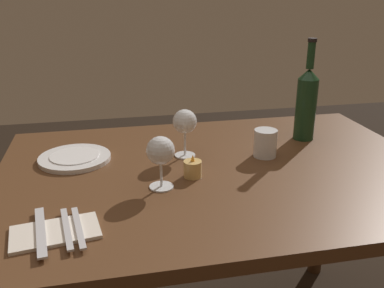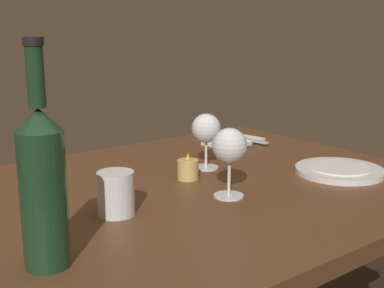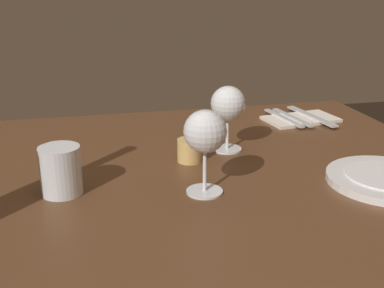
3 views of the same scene
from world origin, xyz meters
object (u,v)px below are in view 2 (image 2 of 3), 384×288
object	(u,v)px
wine_bottle	(43,183)
wine_glass_right	(230,148)
folded_napkin	(234,141)
table_knife	(241,138)
fork_outer	(222,141)
votive_candle	(188,170)
wine_glass_left	(206,130)
dinner_plate	(339,170)
fork_inner	(228,140)
water_tumbler	(116,195)

from	to	relation	value
wine_bottle	wine_glass_right	bearing A→B (deg)	9.44
folded_napkin	table_knife	size ratio (longest dim) A/B	0.97
fork_outer	votive_candle	bearing A→B (deg)	-143.45
votive_candle	fork_outer	distance (m)	0.38
wine_bottle	votive_candle	world-z (taller)	wine_bottle
wine_glass_left	wine_glass_right	distance (m)	0.23
wine_bottle	dinner_plate	distance (m)	0.80
dinner_plate	table_knife	world-z (taller)	dinner_plate
fork_outer	table_knife	world-z (taller)	same
wine_glass_left	fork_outer	xyz separation A→B (m)	(0.21, 0.18, -0.09)
wine_glass_left	table_knife	world-z (taller)	wine_glass_left
wine_glass_left	wine_glass_right	world-z (taller)	wine_glass_right
wine_bottle	table_knife	size ratio (longest dim) A/B	1.66
wine_glass_right	dinner_plate	distance (m)	0.36
folded_napkin	wine_glass_right	bearing A→B (deg)	-133.43
fork_inner	table_knife	size ratio (longest dim) A/B	0.85
votive_candle	wine_glass_left	bearing A→B (deg)	26.88
votive_candle	water_tumbler	bearing A→B (deg)	-157.87
wine_bottle	fork_inner	bearing A→B (deg)	30.44
fork_inner	water_tumbler	bearing A→B (deg)	-150.58
wine_glass_right	wine_bottle	world-z (taller)	wine_bottle
water_tumbler	fork_outer	distance (m)	0.66
wine_bottle	folded_napkin	bearing A→B (deg)	29.66
folded_napkin	wine_glass_left	bearing A→B (deg)	-145.54
wine_glass_left	dinner_plate	bearing A→B (deg)	-45.62
wine_bottle	fork_outer	size ratio (longest dim) A/B	1.94
table_knife	votive_candle	bearing A→B (deg)	-149.53
water_tumbler	folded_napkin	size ratio (longest dim) A/B	0.43
folded_napkin	table_knife	distance (m)	0.03
fork_outer	water_tumbler	bearing A→B (deg)	-149.50
table_knife	wine_bottle	bearing A→B (deg)	-151.22
table_knife	wine_glass_left	bearing A→B (deg)	-148.39
votive_candle	fork_outer	xyz separation A→B (m)	(0.31, 0.23, -0.01)
wine_glass_left	fork_inner	world-z (taller)	wine_glass_left
votive_candle	folded_napkin	size ratio (longest dim) A/B	0.33
folded_napkin	fork_outer	size ratio (longest dim) A/B	1.13
fork_outer	wine_glass_right	bearing A→B (deg)	-129.26
wine_bottle	dinner_plate	bearing A→B (deg)	2.77
dinner_plate	fork_inner	distance (m)	0.42
wine_glass_right	dinner_plate	size ratio (longest dim) A/B	0.69
dinner_plate	fork_inner	xyz separation A→B (m)	(-0.00, 0.42, 0.00)
wine_bottle	dinner_plate	size ratio (longest dim) A/B	1.58
folded_napkin	table_knife	bearing A→B (deg)	0.00
wine_bottle	dinner_plate	world-z (taller)	wine_bottle
fork_inner	table_knife	world-z (taller)	same
votive_candle	folded_napkin	world-z (taller)	votive_candle
votive_candle	fork_inner	world-z (taller)	votive_candle
wine_glass_left	fork_inner	distance (m)	0.31
wine_bottle	votive_candle	bearing A→B (deg)	27.27
wine_glass_right	fork_inner	size ratio (longest dim) A/B	0.85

